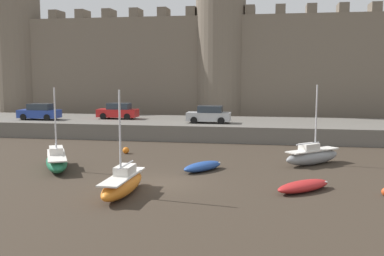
% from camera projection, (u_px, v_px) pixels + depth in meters
% --- Properties ---
extents(ground_plane, '(160.00, 160.00, 0.00)m').
position_uv_depth(ground_plane, '(161.00, 183.00, 25.11)').
color(ground_plane, '#382D23').
extents(quay_road, '(64.29, 10.00, 1.46)m').
position_uv_depth(quay_road, '(209.00, 128.00, 44.48)').
color(quay_road, '#666059').
rests_on(quay_road, ground).
extents(castle, '(58.84, 6.55, 20.40)m').
position_uv_depth(castle, '(220.00, 60.00, 53.36)').
color(castle, '#706354').
rests_on(castle, ground).
extents(rowboat_midflat_right, '(3.32, 3.18, 0.58)m').
position_uv_depth(rowboat_midflat_right, '(303.00, 186.00, 23.37)').
color(rowboat_midflat_right, red).
rests_on(rowboat_midflat_right, ground).
extents(rowboat_near_channel_left, '(2.67, 3.17, 0.58)m').
position_uv_depth(rowboat_near_channel_left, '(203.00, 166.00, 28.27)').
color(rowboat_near_channel_left, '#234793').
rests_on(rowboat_near_channel_left, ground).
extents(sailboat_midflat_left, '(1.33, 4.97, 5.34)m').
position_uv_depth(sailboat_midflat_left, '(123.00, 183.00, 22.69)').
color(sailboat_midflat_left, orange).
rests_on(sailboat_midflat_left, ground).
extents(sailboat_foreground_right, '(4.27, 4.04, 5.37)m').
position_uv_depth(sailboat_foreground_right, '(312.00, 156.00, 30.25)').
color(sailboat_foreground_right, gray).
rests_on(sailboat_foreground_right, ground).
extents(sailboat_foreground_centre, '(3.63, 5.28, 5.26)m').
position_uv_depth(sailboat_foreground_centre, '(57.00, 161.00, 28.74)').
color(sailboat_foreground_centre, '#1E6B47').
rests_on(sailboat_foreground_centre, ground).
extents(mooring_buoy_near_shore, '(0.50, 0.50, 0.50)m').
position_uv_depth(mooring_buoy_near_shore, '(126.00, 150.00, 34.37)').
color(mooring_buoy_near_shore, orange).
rests_on(mooring_buoy_near_shore, ground).
extents(car_quay_centre_west, '(4.10, 1.88, 1.62)m').
position_uv_depth(car_quay_centre_west, '(209.00, 115.00, 42.29)').
color(car_quay_centre_west, '#B2B5B7').
rests_on(car_quay_centre_west, quay_road).
extents(car_quay_centre_east, '(4.10, 1.88, 1.62)m').
position_uv_depth(car_quay_centre_east, '(40.00, 112.00, 45.26)').
color(car_quay_centre_east, '#263F99').
rests_on(car_quay_centre_east, quay_road).
extents(car_quay_west, '(4.10, 1.88, 1.62)m').
position_uv_depth(car_quay_west, '(118.00, 111.00, 46.11)').
color(car_quay_west, red).
rests_on(car_quay_west, quay_road).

